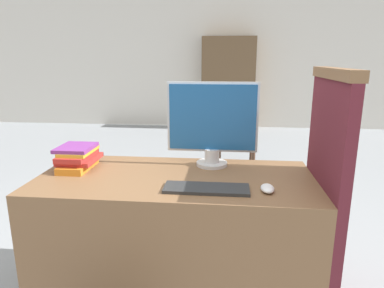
# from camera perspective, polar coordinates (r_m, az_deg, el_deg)

# --- Properties ---
(wall_back) EXTENTS (12.00, 0.06, 2.80)m
(wall_back) POSITION_cam_1_polar(r_m,az_deg,el_deg) (6.90, 3.68, 14.53)
(wall_back) COLOR silver
(wall_back) RESTS_ON ground_plane
(desk) EXTENTS (1.48, 0.70, 0.74)m
(desk) POSITION_cam_1_polar(r_m,az_deg,el_deg) (2.01, -2.64, -15.36)
(desk) COLOR brown
(desk) RESTS_ON ground_plane
(carrel_divider) EXTENTS (0.07, 0.59, 1.31)m
(carrel_divider) POSITION_cam_1_polar(r_m,az_deg,el_deg) (1.88, 21.06, -8.46)
(carrel_divider) COLOR #5B1E28
(carrel_divider) RESTS_ON ground_plane
(monitor) EXTENTS (0.52, 0.18, 0.49)m
(monitor) POSITION_cam_1_polar(r_m,az_deg,el_deg) (1.98, 3.42, 3.42)
(monitor) COLOR silver
(monitor) RESTS_ON desk
(keyboard) EXTENTS (0.41, 0.14, 0.02)m
(keyboard) POSITION_cam_1_polar(r_m,az_deg,el_deg) (1.66, 2.43, -7.42)
(keyboard) COLOR #2D2D2D
(keyboard) RESTS_ON desk
(mouse) EXTENTS (0.06, 0.11, 0.03)m
(mouse) POSITION_cam_1_polar(r_m,az_deg,el_deg) (1.68, 12.46, -7.23)
(mouse) COLOR white
(mouse) RESTS_ON desk
(book_stack) EXTENTS (0.21, 0.28, 0.13)m
(book_stack) POSITION_cam_1_polar(r_m,az_deg,el_deg) (2.07, -18.48, -2.09)
(book_stack) COLOR orange
(book_stack) RESTS_ON desk
(far_chair) EXTENTS (0.44, 0.44, 0.95)m
(far_chair) POSITION_cam_1_polar(r_m,az_deg,el_deg) (4.02, 7.37, 1.97)
(far_chair) COLOR #4C3323
(far_chair) RESTS_ON ground_plane
(bookshelf_far) EXTENTS (1.00, 0.32, 1.74)m
(bookshelf_far) POSITION_cam_1_polar(r_m,az_deg,el_deg) (6.67, 6.04, 9.94)
(bookshelf_far) COLOR brown
(bookshelf_far) RESTS_ON ground_plane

